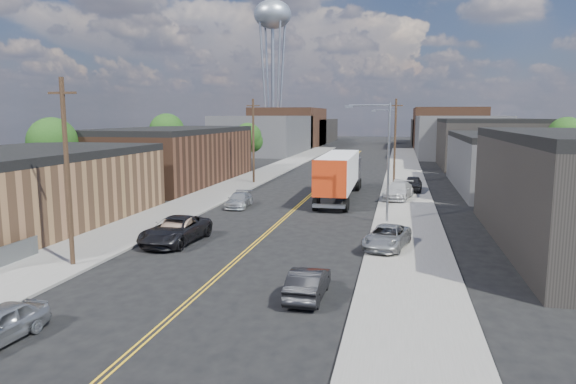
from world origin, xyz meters
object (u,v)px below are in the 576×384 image
at_px(car_left_b, 179,229).
at_px(car_right_lot_a, 387,237).
at_px(car_right_lot_c, 413,184).
at_px(car_right_lot_b, 398,191).
at_px(car_left_c, 175,230).
at_px(car_ahead_truck, 337,181).
at_px(semi_truck, 341,172).
at_px(water_tower, 273,20).
at_px(car_left_d, 239,200).
at_px(car_right_oncoming, 308,283).

xyz_separation_m(car_left_b, car_right_lot_a, (13.20, 0.62, 0.04)).
bearing_deg(car_right_lot_c, car_left_b, -117.86).
xyz_separation_m(car_right_lot_b, car_right_lot_c, (1.48, 5.70, -0.02)).
height_order(car_left_c, car_ahead_truck, car_left_c).
relative_size(semi_truck, car_right_lot_c, 3.69).
height_order(car_left_c, car_right_lot_b, car_right_lot_b).
xyz_separation_m(water_tower, car_left_b, (17.00, -93.50, -29.87)).
relative_size(car_right_lot_b, car_ahead_truck, 1.01).
height_order(semi_truck, car_ahead_truck, semi_truck).
bearing_deg(car_left_b, car_right_lot_b, 53.20).
bearing_deg(car_left_c, car_right_lot_a, 9.09).
distance_m(car_right_lot_c, car_ahead_truck, 8.43).
relative_size(car_left_c, car_left_d, 1.34).
xyz_separation_m(car_left_d, car_right_oncoming, (10.00, -21.25, 0.04)).
height_order(water_tower, car_right_lot_a, water_tower).
bearing_deg(semi_truck, car_right_lot_c, 36.23).
distance_m(car_right_oncoming, car_right_lot_a, 9.67).
distance_m(car_left_d, car_right_oncoming, 23.48).
bearing_deg(semi_truck, car_right_oncoming, -87.08).
xyz_separation_m(car_right_lot_a, car_ahead_truck, (-6.20, 26.26, -0.06)).
xyz_separation_m(car_right_oncoming, car_right_lot_a, (3.20, 9.12, 0.13)).
height_order(car_left_b, car_right_lot_a, car_left_b).
bearing_deg(car_left_b, car_left_d, 88.43).
height_order(water_tower, car_right_lot_c, water_tower).
bearing_deg(semi_truck, car_left_c, -112.62).
relative_size(car_right_lot_a, car_right_lot_c, 1.04).
distance_m(car_right_lot_a, car_right_lot_b, 18.89).
bearing_deg(car_left_d, car_right_lot_b, 22.04).
relative_size(water_tower, car_left_d, 8.29).
height_order(car_right_oncoming, car_right_lot_b, car_right_lot_b).
distance_m(car_left_c, car_left_d, 13.25).
distance_m(water_tower, car_left_c, 100.07).
height_order(car_left_b, car_ahead_truck, car_left_b).
xyz_separation_m(car_left_b, car_right_oncoming, (10.00, -8.50, -0.09)).
bearing_deg(car_right_oncoming, water_tower, -74.46).
distance_m(car_right_oncoming, car_right_lot_b, 28.25).
xyz_separation_m(water_tower, car_right_lot_a, (30.20, -92.88, -29.83)).
bearing_deg(car_left_b, car_right_lot_c, 57.24).
bearing_deg(semi_truck, car_right_lot_a, -76.13).
bearing_deg(car_left_c, car_right_lot_b, 59.68).
bearing_deg(car_right_lot_b, car_right_lot_a, -80.82).
height_order(car_right_lot_b, car_right_lot_c, car_right_lot_b).
xyz_separation_m(car_right_oncoming, car_ahead_truck, (-3.00, 35.38, 0.07)).
bearing_deg(car_left_c, car_left_b, 94.23).
xyz_separation_m(water_tower, car_right_lot_c, (32.25, -68.30, -29.72)).
bearing_deg(water_tower, car_left_c, -79.75).
height_order(car_left_c, car_right_lot_a, car_left_c).
bearing_deg(car_right_oncoming, semi_truck, -85.62).
distance_m(water_tower, car_left_b, 99.62).
relative_size(car_right_oncoming, car_right_lot_a, 0.87).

